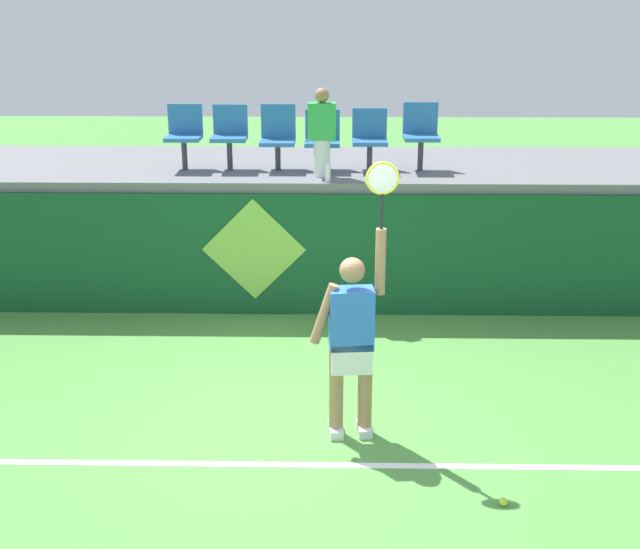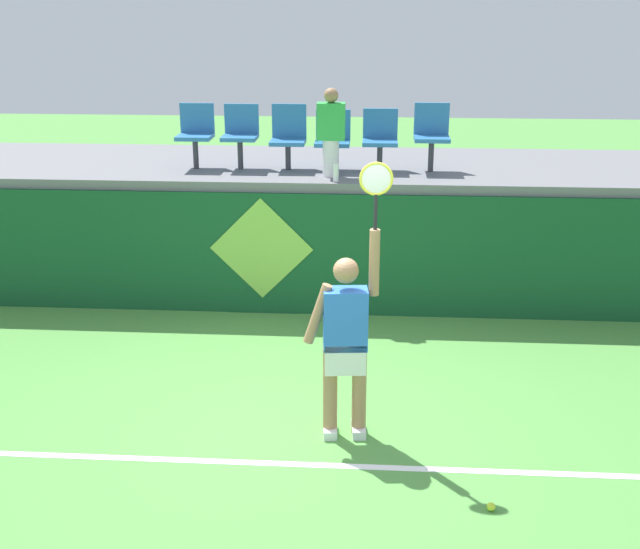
{
  "view_description": "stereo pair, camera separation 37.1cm",
  "coord_description": "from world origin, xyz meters",
  "px_view_note": "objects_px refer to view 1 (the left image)",
  "views": [
    {
      "loc": [
        0.43,
        -6.62,
        3.79
      ],
      "look_at": [
        0.29,
        1.02,
        1.15
      ],
      "focal_mm": 45.8,
      "sensor_mm": 36.0,
      "label": 1
    },
    {
      "loc": [
        0.81,
        -6.61,
        3.79
      ],
      "look_at": [
        0.29,
        1.02,
        1.15
      ],
      "focal_mm": 45.8,
      "sensor_mm": 36.0,
      "label": 2
    }
  ],
  "objects_px": {
    "stadium_chair_1": "(230,133)",
    "stadium_chair_5": "(421,132)",
    "tennis_player": "(352,338)",
    "stadium_chair_0": "(184,132)",
    "spectator_0": "(322,131)",
    "tennis_ball": "(503,502)",
    "water_bottle": "(328,172)",
    "stadium_chair_3": "(322,137)",
    "stadium_chair_2": "(278,135)",
    "stadium_chair_4": "(370,136)"
  },
  "relations": [
    {
      "from": "stadium_chair_1",
      "to": "stadium_chair_5",
      "type": "xyz_separation_m",
      "value": [
        2.42,
        0.0,
        0.02
      ]
    },
    {
      "from": "tennis_player",
      "to": "stadium_chair_0",
      "type": "distance_m",
      "value": 4.48
    },
    {
      "from": "tennis_player",
      "to": "spectator_0",
      "type": "bearing_deg",
      "value": 95.4
    },
    {
      "from": "tennis_ball",
      "to": "stadium_chair_1",
      "type": "bearing_deg",
      "value": 118.68
    },
    {
      "from": "water_bottle",
      "to": "stadium_chair_3",
      "type": "distance_m",
      "value": 0.8
    },
    {
      "from": "stadium_chair_2",
      "to": "spectator_0",
      "type": "bearing_deg",
      "value": -36.87
    },
    {
      "from": "tennis_player",
      "to": "stadium_chair_5",
      "type": "height_order",
      "value": "tennis_player"
    },
    {
      "from": "stadium_chair_2",
      "to": "spectator_0",
      "type": "xyz_separation_m",
      "value": [
        0.57,
        -0.42,
        0.12
      ]
    },
    {
      "from": "stadium_chair_1",
      "to": "stadium_chair_0",
      "type": "bearing_deg",
      "value": 179.97
    },
    {
      "from": "stadium_chair_0",
      "to": "spectator_0",
      "type": "distance_m",
      "value": 1.81
    },
    {
      "from": "stadium_chair_0",
      "to": "stadium_chair_2",
      "type": "xyz_separation_m",
      "value": [
        1.19,
        0.01,
        -0.03
      ]
    },
    {
      "from": "tennis_player",
      "to": "stadium_chair_3",
      "type": "bearing_deg",
      "value": 94.81
    },
    {
      "from": "stadium_chair_0",
      "to": "tennis_ball",
      "type": "bearing_deg",
      "value": -56.36
    },
    {
      "from": "tennis_player",
      "to": "stadium_chair_2",
      "type": "xyz_separation_m",
      "value": [
        -0.88,
        3.8,
        1.14
      ]
    },
    {
      "from": "stadium_chair_0",
      "to": "stadium_chair_2",
      "type": "bearing_deg",
      "value": 0.33
    },
    {
      "from": "stadium_chair_0",
      "to": "spectator_0",
      "type": "xyz_separation_m",
      "value": [
        1.76,
        -0.42,
        0.09
      ]
    },
    {
      "from": "stadium_chair_2",
      "to": "stadium_chair_5",
      "type": "xyz_separation_m",
      "value": [
        1.81,
        -0.01,
        0.04
      ]
    },
    {
      "from": "stadium_chair_3",
      "to": "stadium_chair_4",
      "type": "bearing_deg",
      "value": -0.02
    },
    {
      "from": "stadium_chair_1",
      "to": "stadium_chair_4",
      "type": "xyz_separation_m",
      "value": [
        1.78,
        0.0,
        -0.04
      ]
    },
    {
      "from": "tennis_player",
      "to": "stadium_chair_4",
      "type": "relative_size",
      "value": 3.29
    },
    {
      "from": "stadium_chair_3",
      "to": "spectator_0",
      "type": "xyz_separation_m",
      "value": [
        -0.0,
        -0.42,
        0.14
      ]
    },
    {
      "from": "tennis_player",
      "to": "stadium_chair_2",
      "type": "relative_size",
      "value": 3.09
    },
    {
      "from": "water_bottle",
      "to": "stadium_chair_4",
      "type": "distance_m",
      "value": 0.95
    },
    {
      "from": "stadium_chair_3",
      "to": "water_bottle",
      "type": "bearing_deg",
      "value": -83.98
    },
    {
      "from": "stadium_chair_4",
      "to": "stadium_chair_2",
      "type": "bearing_deg",
      "value": 179.67
    },
    {
      "from": "stadium_chair_2",
      "to": "spectator_0",
      "type": "relative_size",
      "value": 0.76
    },
    {
      "from": "stadium_chair_0",
      "to": "stadium_chair_1",
      "type": "distance_m",
      "value": 0.58
    },
    {
      "from": "water_bottle",
      "to": "spectator_0",
      "type": "relative_size",
      "value": 0.21
    },
    {
      "from": "tennis_player",
      "to": "spectator_0",
      "type": "distance_m",
      "value": 3.62
    },
    {
      "from": "stadium_chair_1",
      "to": "stadium_chair_4",
      "type": "height_order",
      "value": "stadium_chair_1"
    },
    {
      "from": "tennis_player",
      "to": "spectator_0",
      "type": "relative_size",
      "value": 2.33
    },
    {
      "from": "tennis_player",
      "to": "stadium_chair_0",
      "type": "bearing_deg",
      "value": 118.69
    },
    {
      "from": "stadium_chair_2",
      "to": "stadium_chair_3",
      "type": "bearing_deg",
      "value": -0.65
    },
    {
      "from": "water_bottle",
      "to": "stadium_chair_4",
      "type": "bearing_deg",
      "value": 54.54
    },
    {
      "from": "stadium_chair_0",
      "to": "stadium_chair_4",
      "type": "xyz_separation_m",
      "value": [
        2.36,
        0.0,
        -0.04
      ]
    },
    {
      "from": "tennis_ball",
      "to": "water_bottle",
      "type": "xyz_separation_m",
      "value": [
        -1.42,
        4.15,
        1.73
      ]
    },
    {
      "from": "water_bottle",
      "to": "stadium_chair_1",
      "type": "distance_m",
      "value": 1.5
    },
    {
      "from": "tennis_ball",
      "to": "stadium_chair_1",
      "type": "relative_size",
      "value": 0.08
    },
    {
      "from": "water_bottle",
      "to": "stadium_chair_5",
      "type": "bearing_deg",
      "value": 32.22
    },
    {
      "from": "spectator_0",
      "to": "stadium_chair_1",
      "type": "bearing_deg",
      "value": 160.53
    },
    {
      "from": "water_bottle",
      "to": "stadium_chair_2",
      "type": "relative_size",
      "value": 0.28
    },
    {
      "from": "tennis_player",
      "to": "stadium_chair_5",
      "type": "relative_size",
      "value": 2.98
    },
    {
      "from": "stadium_chair_5",
      "to": "stadium_chair_1",
      "type": "bearing_deg",
      "value": -179.95
    },
    {
      "from": "water_bottle",
      "to": "stadium_chair_5",
      "type": "height_order",
      "value": "stadium_chair_5"
    },
    {
      "from": "stadium_chair_2",
      "to": "spectator_0",
      "type": "height_order",
      "value": "spectator_0"
    },
    {
      "from": "tennis_player",
      "to": "stadium_chair_3",
      "type": "distance_m",
      "value": 3.97
    },
    {
      "from": "stadium_chair_0",
      "to": "spectator_0",
      "type": "relative_size",
      "value": 0.76
    },
    {
      "from": "stadium_chair_1",
      "to": "stadium_chair_3",
      "type": "relative_size",
      "value": 1.08
    },
    {
      "from": "stadium_chair_1",
      "to": "stadium_chair_5",
      "type": "distance_m",
      "value": 2.42
    },
    {
      "from": "tennis_player",
      "to": "tennis_ball",
      "type": "xyz_separation_m",
      "value": [
        1.17,
        -1.09,
        -0.91
      ]
    }
  ]
}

